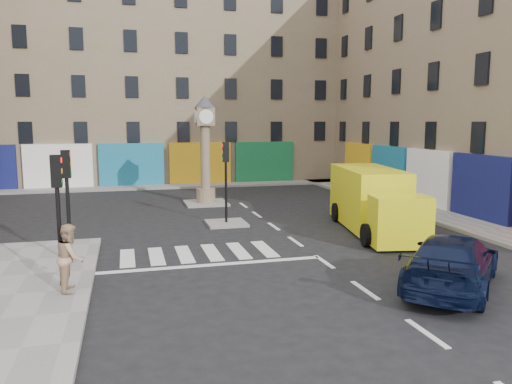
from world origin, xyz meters
name	(u,v)px	position (x,y,z in m)	size (l,w,h in m)	color
ground	(336,270)	(0.00, 0.00, 0.00)	(120.00, 120.00, 0.00)	black
sidewalk_right	(407,206)	(8.70, 10.00, 0.07)	(2.60, 30.00, 0.15)	gray
sidewalk_far	(161,186)	(-4.00, 22.20, 0.07)	(32.00, 2.40, 0.15)	gray
island_near	(226,223)	(-2.00, 8.00, 0.06)	(1.80, 1.80, 0.12)	gray
island_far	(206,203)	(-2.00, 14.00, 0.06)	(2.40, 2.40, 0.12)	gray
building_right	(512,64)	(15.00, 10.00, 8.00)	(10.00, 30.00, 16.00)	#856F57
building_far	(153,75)	(-4.00, 28.00, 8.50)	(32.00, 10.00, 17.00)	#816C56
traffic_light_left_near	(58,199)	(-8.30, 0.20, 2.62)	(0.28, 0.22, 3.70)	black
traffic_light_left_far	(67,188)	(-8.30, 2.60, 2.62)	(0.28, 0.22, 3.70)	black
traffic_light_island	(226,169)	(-2.00, 8.00, 2.59)	(0.28, 0.22, 3.70)	black
clock_pillar	(205,143)	(-2.00, 14.00, 3.55)	(1.20, 1.20, 6.10)	#856F57
navy_sedan	(452,262)	(2.48, -2.44, 0.78)	(2.18, 5.35, 1.55)	black
yellow_van	(373,201)	(3.97, 5.13, 1.33)	(3.53, 7.64, 2.68)	yellow
pedestrian_tan	(70,257)	(-8.00, -0.29, 1.08)	(0.90, 0.70, 1.86)	tan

